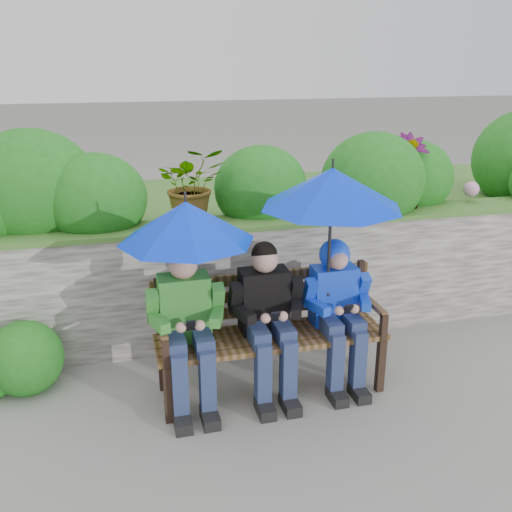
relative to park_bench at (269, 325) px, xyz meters
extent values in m
plane|color=slate|center=(-0.05, 0.06, -0.48)|extent=(60.00, 60.00, 0.00)
cube|color=#605C59|center=(-0.05, 0.81, 0.02)|extent=(8.00, 0.40, 1.00)
cube|color=#3F6534|center=(-0.05, 0.81, 0.53)|extent=(8.00, 0.42, 0.04)
cube|color=#3F6534|center=(-0.05, 2.01, 0.00)|extent=(8.00, 2.00, 0.96)
ellipsoid|color=#1C5B17|center=(-1.60, 1.15, 0.83)|extent=(1.03, 0.83, 0.93)
ellipsoid|color=#1C5B17|center=(-1.12, 0.98, 0.75)|extent=(0.79, 0.63, 0.71)
ellipsoid|color=#1C5B17|center=(0.22, 1.05, 0.76)|extent=(0.79, 0.64, 0.71)
ellipsoid|color=#1C5B17|center=(1.18, 0.91, 0.79)|extent=(0.92, 0.74, 0.83)
ellipsoid|color=#1C5B17|center=(1.67, 1.12, 0.75)|extent=(0.78, 0.62, 0.70)
sphere|color=#CC84B3|center=(-1.79, 0.91, 0.67)|extent=(0.14, 0.14, 0.14)
sphere|color=#CC84B3|center=(0.49, 0.91, 0.67)|extent=(0.14, 0.14, 0.14)
sphere|color=#CC84B3|center=(2.15, 0.91, 0.67)|extent=(0.14, 0.14, 0.14)
imported|color=#1C5B17|center=(-0.38, 0.91, 0.84)|extent=(0.53, 0.46, 0.59)
imported|color=#1C5B17|center=(1.49, 0.91, 0.86)|extent=(0.35, 0.35, 0.63)
sphere|color=#1C5B17|center=(-1.70, 0.41, -0.25)|extent=(0.54, 0.54, 0.54)
cube|color=black|center=(-0.75, -0.28, -0.28)|extent=(0.05, 0.05, 0.40)
cube|color=black|center=(-0.75, 0.13, -0.28)|extent=(0.05, 0.05, 0.40)
cube|color=black|center=(0.75, -0.28, -0.28)|extent=(0.05, 0.05, 0.40)
cube|color=black|center=(0.75, 0.13, -0.28)|extent=(0.05, 0.05, 0.40)
cube|color=#453113|center=(0.00, -0.24, -0.06)|extent=(1.61, 0.09, 0.04)
cube|color=#453113|center=(0.00, -0.13, -0.06)|extent=(1.61, 0.09, 0.04)
cube|color=#453113|center=(0.00, -0.01, -0.06)|extent=(1.61, 0.09, 0.04)
cube|color=#453113|center=(0.00, 0.10, -0.06)|extent=(1.61, 0.09, 0.04)
cube|color=black|center=(-0.75, 0.14, 0.14)|extent=(0.04, 0.04, 0.45)
cube|color=#453113|center=(-0.75, -0.08, 0.12)|extent=(0.04, 0.42, 0.04)
cube|color=black|center=(-0.75, -0.28, 0.02)|extent=(0.04, 0.04, 0.20)
cube|color=black|center=(0.75, 0.14, 0.14)|extent=(0.04, 0.04, 0.45)
cube|color=#453113|center=(0.75, -0.08, 0.12)|extent=(0.04, 0.42, 0.04)
cube|color=black|center=(0.75, -0.28, 0.02)|extent=(0.04, 0.04, 0.20)
cube|color=#453113|center=(0.00, 0.15, 0.05)|extent=(1.61, 0.03, 0.08)
cube|color=#453113|center=(0.00, 0.15, 0.18)|extent=(1.61, 0.03, 0.08)
cube|color=#453113|center=(0.00, 0.15, 0.30)|extent=(1.61, 0.03, 0.08)
cube|color=#1C6922|center=(-0.58, 0.02, 0.19)|extent=(0.34, 0.20, 0.46)
sphere|color=tan|center=(-0.58, 0.00, 0.50)|extent=(0.19, 0.19, 0.19)
sphere|color=tan|center=(-0.58, 0.01, 0.54)|extent=(0.18, 0.18, 0.18)
cube|color=#1C2547|center=(-0.68, -0.14, 0.02)|extent=(0.12, 0.32, 0.12)
cube|color=#1C2547|center=(-0.68, -0.30, -0.23)|extent=(0.10, 0.11, 0.50)
cube|color=black|center=(-0.68, -0.36, -0.44)|extent=(0.11, 0.22, 0.08)
cube|color=#1C2547|center=(-0.49, -0.14, 0.02)|extent=(0.12, 0.32, 0.12)
cube|color=#1C2547|center=(-0.49, -0.30, -0.23)|extent=(0.10, 0.11, 0.50)
cube|color=black|center=(-0.49, -0.36, -0.44)|extent=(0.11, 0.22, 0.08)
cube|color=#1C6922|center=(-0.80, -0.03, 0.25)|extent=(0.08, 0.18, 0.26)
cube|color=#1C6922|center=(-0.77, -0.16, 0.18)|extent=(0.13, 0.21, 0.07)
sphere|color=tan|center=(-0.65, -0.25, 0.18)|extent=(0.07, 0.07, 0.07)
cube|color=#1C6922|center=(-0.37, -0.03, 0.25)|extent=(0.08, 0.18, 0.26)
cube|color=#1C6922|center=(-0.40, -0.16, 0.18)|extent=(0.13, 0.21, 0.07)
sphere|color=tan|center=(-0.52, -0.25, 0.18)|extent=(0.07, 0.07, 0.07)
cube|color=black|center=(-0.58, -0.26, 0.19)|extent=(0.06, 0.07, 0.09)
cube|color=black|center=(-0.03, 0.02, 0.18)|extent=(0.34, 0.20, 0.45)
sphere|color=tan|center=(-0.03, 0.00, 0.49)|extent=(0.19, 0.19, 0.19)
sphere|color=black|center=(-0.03, 0.01, 0.53)|extent=(0.18, 0.18, 0.18)
cube|color=#1C2547|center=(-0.12, -0.13, 0.01)|extent=(0.12, 0.32, 0.12)
cube|color=#1C2547|center=(-0.12, -0.29, -0.23)|extent=(0.10, 0.11, 0.50)
cube|color=black|center=(-0.12, -0.35, -0.44)|extent=(0.11, 0.22, 0.08)
cube|color=#1C2547|center=(0.06, -0.13, 0.01)|extent=(0.12, 0.32, 0.12)
cube|color=#1C2547|center=(0.06, -0.29, -0.23)|extent=(0.10, 0.11, 0.50)
cube|color=black|center=(0.06, -0.35, -0.44)|extent=(0.11, 0.22, 0.08)
cube|color=black|center=(-0.24, -0.02, 0.24)|extent=(0.08, 0.18, 0.25)
cube|color=black|center=(-0.21, -0.15, 0.17)|extent=(0.13, 0.21, 0.07)
sphere|color=tan|center=(-0.09, -0.24, 0.17)|extent=(0.07, 0.07, 0.07)
cube|color=black|center=(0.18, -0.02, 0.24)|extent=(0.08, 0.18, 0.25)
cube|color=black|center=(0.15, -0.15, 0.17)|extent=(0.13, 0.21, 0.07)
sphere|color=tan|center=(0.03, -0.24, 0.17)|extent=(0.07, 0.07, 0.07)
cube|color=black|center=(-0.03, -0.25, 0.18)|extent=(0.06, 0.07, 0.09)
cube|color=blue|center=(0.49, 0.02, 0.17)|extent=(0.32, 0.19, 0.43)
sphere|color=tan|center=(0.49, 0.00, 0.46)|extent=(0.18, 0.18, 0.18)
sphere|color=blue|center=(0.49, 0.03, 0.47)|extent=(0.22, 0.22, 0.22)
sphere|color=tan|center=(0.49, -0.04, 0.45)|extent=(0.13, 0.13, 0.13)
cube|color=#1C2547|center=(0.41, -0.12, 0.01)|extent=(0.11, 0.30, 0.11)
cube|color=#1C2547|center=(0.41, -0.27, -0.24)|extent=(0.09, 0.10, 0.49)
cube|color=black|center=(0.41, -0.33, -0.45)|extent=(0.10, 0.20, 0.07)
cube|color=#1C2547|center=(0.57, -0.12, 0.01)|extent=(0.11, 0.30, 0.11)
cube|color=#1C2547|center=(0.57, -0.27, -0.24)|extent=(0.09, 0.10, 0.49)
cube|color=black|center=(0.57, -0.33, -0.45)|extent=(0.10, 0.20, 0.07)
cube|color=blue|center=(0.29, -0.02, 0.23)|extent=(0.07, 0.17, 0.24)
cube|color=blue|center=(0.32, -0.14, 0.16)|extent=(0.12, 0.20, 0.07)
sphere|color=tan|center=(0.44, -0.23, 0.16)|extent=(0.07, 0.07, 0.07)
cube|color=blue|center=(0.69, -0.02, 0.23)|extent=(0.07, 0.17, 0.24)
cube|color=blue|center=(0.66, -0.14, 0.16)|extent=(0.12, 0.20, 0.07)
sphere|color=tan|center=(0.55, -0.23, 0.16)|extent=(0.07, 0.07, 0.07)
cube|color=black|center=(0.49, -0.24, 0.17)|extent=(0.06, 0.07, 0.09)
cone|color=#0028E1|center=(-0.55, -0.01, 0.80)|extent=(0.89, 0.89, 0.26)
cylinder|color=black|center=(-0.55, -0.01, 0.96)|extent=(0.02, 0.02, 0.06)
cylinder|color=black|center=(-0.55, -0.01, 0.50)|extent=(0.02, 0.02, 0.60)
sphere|color=black|center=(-0.55, -0.01, 0.20)|extent=(0.04, 0.04, 0.04)
cone|color=#0028E1|center=(0.41, -0.05, 0.97)|extent=(0.97, 0.97, 0.27)
cylinder|color=black|center=(0.41, -0.05, 1.14)|extent=(0.02, 0.02, 0.06)
cylinder|color=black|center=(0.41, -0.05, 0.59)|extent=(0.02, 0.02, 0.76)
sphere|color=black|center=(0.41, -0.05, 0.22)|extent=(0.04, 0.04, 0.04)
camera|label=1|loc=(-0.99, -3.51, 1.78)|focal=40.00mm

